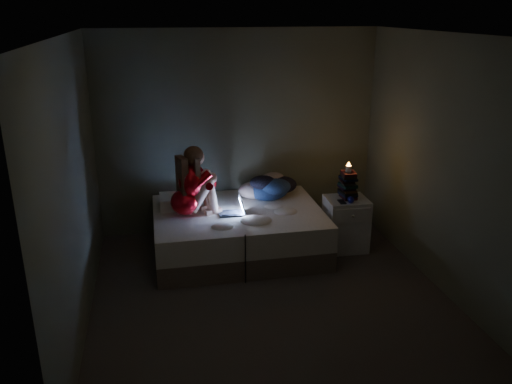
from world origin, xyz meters
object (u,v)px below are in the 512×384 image
object	(u,v)px
nightstand	(346,224)
phone	(342,202)
laptop	(231,206)
candle	(349,168)
woman	(184,182)
bed	(238,232)

from	to	relation	value
nightstand	phone	bearing A→B (deg)	-133.29
laptop	candle	size ratio (longest dim) A/B	3.75
woman	phone	world-z (taller)	woman
bed	laptop	world-z (taller)	laptop
candle	phone	xyz separation A→B (m)	(-0.11, -0.14, -0.37)
nightstand	phone	size ratio (longest dim) A/B	4.66
bed	candle	size ratio (longest dim) A/B	24.76
nightstand	candle	world-z (taller)	candle
laptop	nightstand	size ratio (longest dim) A/B	0.46
bed	woman	distance (m)	0.93
woman	nightstand	distance (m)	2.03
laptop	nightstand	xyz separation A→B (m)	(1.40, -0.05, -0.32)
woman	laptop	world-z (taller)	woman
laptop	phone	xyz separation A→B (m)	(1.30, -0.16, 0.01)
woman	nightstand	xyz separation A→B (m)	(1.93, -0.09, -0.63)
nightstand	candle	bearing A→B (deg)	81.31
laptop	candle	bearing A→B (deg)	0.13
laptop	phone	world-z (taller)	laptop
candle	phone	size ratio (longest dim) A/B	0.57
bed	candle	distance (m)	1.52
nightstand	laptop	bearing A→B (deg)	179.50
bed	laptop	bearing A→B (deg)	-134.05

